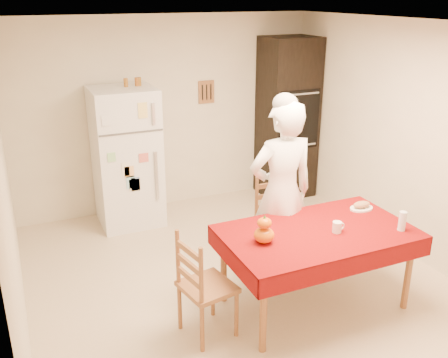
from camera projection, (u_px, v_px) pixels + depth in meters
floor at (240, 283)px, 5.02m from camera, size 4.50×4.50×0.00m
room_shell at (242, 126)px, 4.45m from camera, size 4.02×4.52×2.51m
refrigerator at (127, 157)px, 6.08m from camera, size 0.75×0.74×1.70m
oven_cabinet at (287, 119)px, 6.89m from camera, size 0.70×0.62×2.20m
dining_table at (317, 238)px, 4.44m from camera, size 1.70×1.00×0.76m
chair_far at (276, 217)px, 5.28m from camera, size 0.42×0.40×0.95m
chair_left at (201, 283)px, 4.08m from camera, size 0.47×0.49×0.95m
seated_woman at (281, 193)px, 4.82m from camera, size 0.69×0.48×1.84m
coffee_mug at (337, 227)px, 4.37m from camera, size 0.08×0.08×0.10m
pumpkin_lower at (264, 235)px, 4.19m from camera, size 0.18×0.18×0.13m
pumpkin_upper at (264, 223)px, 4.15m from camera, size 0.12×0.12×0.09m
wine_glass at (402, 221)px, 4.40m from camera, size 0.07×0.07×0.18m
bread_plate at (361, 208)px, 4.85m from camera, size 0.24×0.24×0.02m
bread_loaf at (362, 205)px, 4.83m from camera, size 0.18×0.10×0.06m
spice_jar_left at (126, 82)px, 5.83m from camera, size 0.05×0.05×0.10m
spice_jar_mid at (137, 82)px, 5.88m from camera, size 0.05×0.05×0.10m
spice_jar_right at (139, 82)px, 5.89m from camera, size 0.05×0.05×0.10m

